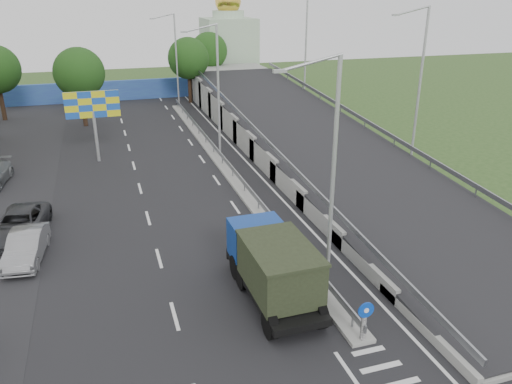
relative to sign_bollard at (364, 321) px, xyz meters
name	(u,v)px	position (x,y,z in m)	size (l,w,h in m)	color
ground	(393,384)	(0.00, -2.17, -1.03)	(160.00, 160.00, 0.00)	#2D4C1E
road_surface	(194,188)	(-3.00, 17.83, -1.03)	(26.00, 90.00, 0.04)	black
median	(223,165)	(0.00, 21.83, -0.93)	(1.00, 44.00, 0.20)	gray
overpass_ramp	(314,136)	(7.50, 21.83, 0.72)	(10.00, 50.00, 3.50)	gray
median_guardrail	(222,156)	(0.00, 21.83, -0.28)	(0.09, 44.00, 0.71)	gray
sign_bollard	(364,321)	(0.00, 0.00, 0.00)	(0.64, 0.23, 1.67)	black
lamp_post_near	(329,167)	(0.11, 3.83, 4.77)	(2.74, 0.18, 10.08)	#B2B5B7
lamp_post_mid	(216,85)	(0.11, 23.83, 4.77)	(2.74, 0.18, 10.08)	#B2B5B7
lamp_post_far	(175,55)	(0.11, 43.83, 4.77)	(2.74, 0.18, 10.08)	#B2B5B7
blue_wall	(136,90)	(-4.00, 49.83, 0.17)	(30.00, 0.50, 2.40)	#2B409E
church	(229,45)	(10.00, 57.83, 4.28)	(7.00, 7.00, 13.80)	#B2CCAD
billboard	(93,109)	(-9.00, 25.83, 3.15)	(4.00, 0.24, 5.50)	#B2B5B7
tree_left_mid	(79,73)	(-10.00, 37.83, 4.14)	(4.80, 4.80, 7.60)	black
tree_median_far	(188,58)	(2.00, 45.83, 4.14)	(4.80, 4.80, 7.60)	black
tree_ramp_far	(209,51)	(6.00, 52.83, 4.14)	(4.80, 4.80, 7.60)	black
dump_truck	(273,264)	(-2.20, 4.01, 0.57)	(2.65, 6.62, 2.90)	black
parked_car_b	(26,246)	(-12.70, 10.75, -0.32)	(1.52, 4.35, 1.43)	gray
parked_car_c	(20,224)	(-13.30, 13.65, -0.32)	(2.36, 5.11, 1.42)	#2F3033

